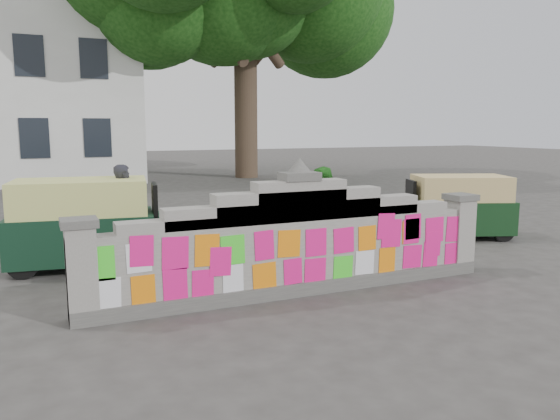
{
  "coord_description": "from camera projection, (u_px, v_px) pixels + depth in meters",
  "views": [
    {
      "loc": [
        -3.47,
        -7.03,
        2.44
      ],
      "look_at": [
        0.14,
        1.0,
        1.1
      ],
      "focal_mm": 35.0,
      "sensor_mm": 36.0,
      "label": 1
    }
  ],
  "objects": [
    {
      "name": "cyclist_rider",
      "position": [
        126.0,
        221.0,
        9.82
      ],
      "size": [
        0.49,
        0.63,
        1.54
      ],
      "primitive_type": "imported",
      "rotation": [
        0.0,
        0.0,
        1.33
      ],
      "color": "black",
      "rests_on": "ground"
    },
    {
      "name": "parapet_wall",
      "position": [
        299.0,
        244.0,
        7.99
      ],
      "size": [
        6.48,
        0.44,
        2.01
      ],
      "color": "#4C4C49",
      "rests_on": "ground"
    },
    {
      "name": "ground",
      "position": [
        299.0,
        293.0,
        8.11
      ],
      "size": [
        100.0,
        100.0,
        0.0
      ],
      "primitive_type": "plane",
      "color": "#383533",
      "rests_on": "ground"
    },
    {
      "name": "cyclist_bike",
      "position": [
        127.0,
        238.0,
        9.86
      ],
      "size": [
        1.82,
        1.0,
        0.91
      ],
      "primitive_type": "imported",
      "rotation": [
        0.0,
        0.0,
        1.33
      ],
      "color": "black",
      "rests_on": "ground"
    },
    {
      "name": "pedestrian",
      "position": [
        322.0,
        212.0,
        10.28
      ],
      "size": [
        0.69,
        0.86,
        1.71
      ],
      "primitive_type": "imported",
      "rotation": [
        0.0,
        0.0,
        -1.62
      ],
      "color": "#2B8524",
      "rests_on": "ground"
    },
    {
      "name": "rickshaw_right",
      "position": [
        457.0,
        206.0,
        12.08
      ],
      "size": [
        2.57,
        1.87,
        1.38
      ],
      "rotation": [
        0.0,
        0.0,
        2.76
      ],
      "color": "#113316",
      "rests_on": "ground"
    },
    {
      "name": "rickshaw_left",
      "position": [
        86.0,
        222.0,
        9.51
      ],
      "size": [
        2.87,
        1.64,
        1.55
      ],
      "rotation": [
        0.0,
        0.0,
        -0.15
      ],
      "color": "black",
      "rests_on": "ground"
    }
  ]
}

